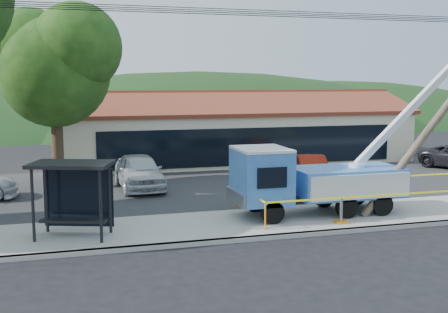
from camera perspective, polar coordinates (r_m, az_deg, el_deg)
name	(u,v)px	position (r m, az deg, el deg)	size (l,w,h in m)	color
ground	(300,258)	(17.38, 7.69, -10.14)	(120.00, 120.00, 0.00)	black
curb	(274,237)	(19.21, 5.14, -8.12)	(60.00, 0.25, 0.15)	gray
sidewalk	(256,223)	(20.93, 3.24, -6.76)	(60.00, 4.00, 0.15)	gray
parking_lot	(203,185)	(28.42, -2.12, -2.91)	(60.00, 12.00, 0.10)	#28282B
strip_mall	(233,133)	(36.85, 0.89, 2.43)	(22.50, 8.53, 4.67)	beige
tree_lot	(54,61)	(28.11, -16.87, 9.26)	(6.30, 5.60, 8.94)	#332316
hill_center	(198,122)	(72.27, -2.71, 3.57)	(89.60, 64.00, 32.00)	#1B3312
hill_east	(338,119)	(79.33, 11.52, 3.80)	(72.80, 52.00, 26.00)	#1B3312
utility_truck	(315,177)	(22.01, 9.28, -2.08)	(11.64, 3.60, 7.96)	black
leaning_pole	(448,104)	(23.67, 21.80, 4.96)	(6.70, 1.70, 7.91)	#4E3C32
bus_shelter	(74,182)	(19.24, -15.04, -2.49)	(2.98, 2.36, 2.51)	black
caution_tape	(380,191)	(23.51, 15.52, -3.36)	(11.13, 3.47, 1.00)	orange
car_silver	(140,191)	(27.57, -8.58, -3.44)	(1.99, 4.95, 1.69)	silver
car_red	(311,183)	(29.52, 8.84, -2.70)	(1.42, 4.08, 1.35)	maroon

